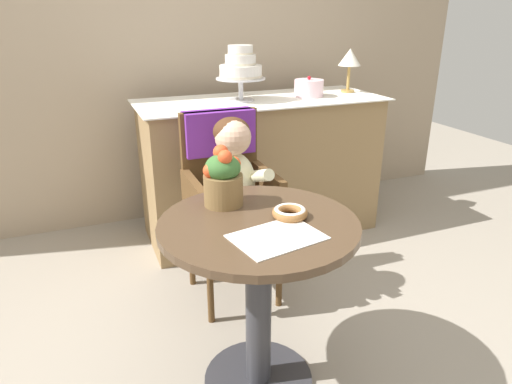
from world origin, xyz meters
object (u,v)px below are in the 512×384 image
at_px(seated_child, 236,178).
at_px(wicker_chair, 226,176).
at_px(cafe_table, 259,273).
at_px(donut_front, 290,212).
at_px(round_layer_cake, 309,88).
at_px(table_lamp, 350,59).
at_px(flower_vase, 223,178).
at_px(tiered_cake_stand, 241,68).

bearing_deg(seated_child, wicker_chair, 90.00).
xyz_separation_m(cafe_table, seated_child, (0.11, 0.57, 0.17)).
bearing_deg(seated_child, donut_front, -89.62).
relative_size(round_layer_cake, table_lamp, 0.66).
xyz_separation_m(flower_vase, tiered_cake_stand, (0.48, 1.11, 0.27)).
bearing_deg(seated_child, round_layer_cake, 43.47).
bearing_deg(round_layer_cake, flower_vase, -130.69).
bearing_deg(seated_child, tiered_cake_stand, 67.89).
height_order(cafe_table, table_lamp, table_lamp).
height_order(cafe_table, flower_vase, flower_vase).
height_order(flower_vase, table_lamp, table_lamp).
bearing_deg(tiered_cake_stand, seated_child, -112.11).
xyz_separation_m(wicker_chair, table_lamp, (1.08, 0.61, 0.48)).
bearing_deg(tiered_cake_stand, round_layer_cake, -2.04).
distance_m(flower_vase, tiered_cake_stand, 1.23).
relative_size(cafe_table, tiered_cake_stand, 2.20).
distance_m(cafe_table, table_lamp, 1.89).
distance_m(wicker_chair, round_layer_cake, 0.99).
height_order(cafe_table, round_layer_cake, round_layer_cake).
height_order(donut_front, tiered_cake_stand, tiered_cake_stand).
bearing_deg(round_layer_cake, table_lamp, 8.46).
distance_m(cafe_table, round_layer_cake, 1.61).
bearing_deg(donut_front, cafe_table, 175.63).
relative_size(wicker_chair, table_lamp, 3.35).
bearing_deg(cafe_table, seated_child, 78.64).
bearing_deg(wicker_chair, round_layer_cake, 32.39).
bearing_deg(wicker_chair, table_lamp, 25.25).
bearing_deg(cafe_table, flower_vase, 108.86).
bearing_deg(table_lamp, round_layer_cake, -171.54).
distance_m(wicker_chair, seated_child, 0.16).
distance_m(round_layer_cake, table_lamp, 0.37).
bearing_deg(donut_front, seated_child, 90.38).
bearing_deg(tiered_cake_stand, flower_vase, -113.38).
xyz_separation_m(seated_child, table_lamp, (1.08, 0.77, 0.44)).
height_order(tiered_cake_stand, round_layer_cake, tiered_cake_stand).
height_order(donut_front, round_layer_cake, round_layer_cake).
height_order(cafe_table, donut_front, donut_front).
bearing_deg(seated_child, cafe_table, -101.36).
bearing_deg(wicker_chair, flower_vase, -113.02).
height_order(cafe_table, wicker_chair, wicker_chair).
relative_size(seated_child, donut_front, 5.62).
bearing_deg(cafe_table, wicker_chair, 81.05).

